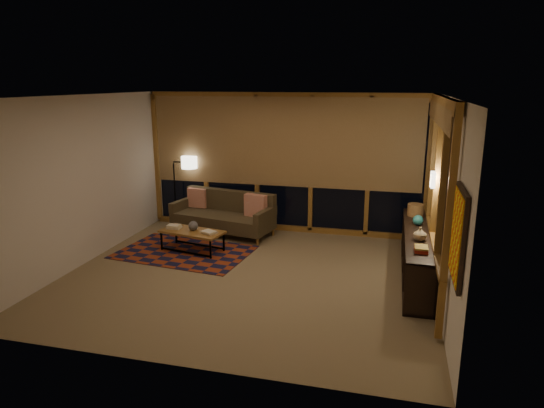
% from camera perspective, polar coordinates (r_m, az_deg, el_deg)
% --- Properties ---
extents(floor, '(5.50, 5.00, 0.01)m').
position_cam_1_polar(floor, '(7.53, -2.85, -8.44)').
color(floor, olive).
rests_on(floor, ground).
extents(ceiling, '(5.50, 5.00, 0.01)m').
position_cam_1_polar(ceiling, '(6.95, -3.13, 12.56)').
color(ceiling, beige).
rests_on(ceiling, walls).
extents(walls, '(5.51, 5.01, 2.70)m').
position_cam_1_polar(walls, '(7.12, -2.98, 1.63)').
color(walls, silver).
rests_on(walls, floor).
extents(window_wall_back, '(5.30, 0.16, 2.60)m').
position_cam_1_polar(window_wall_back, '(9.42, 1.39, 4.78)').
color(window_wall_back, olive).
rests_on(window_wall_back, walls).
extents(window_wall_right, '(0.16, 3.70, 2.60)m').
position_cam_1_polar(window_wall_right, '(7.42, 18.68, 1.42)').
color(window_wall_right, olive).
rests_on(window_wall_right, walls).
extents(wall_art, '(0.06, 0.74, 0.94)m').
position_cam_1_polar(wall_art, '(5.04, 21.00, -3.51)').
color(wall_art, red).
rests_on(wall_art, walls).
extents(wall_sconce, '(0.12, 0.18, 0.22)m').
position_cam_1_polar(wall_sconce, '(7.23, 18.41, 2.74)').
color(wall_sconce, '#F6EACF').
rests_on(wall_sconce, walls).
extents(sofa, '(2.08, 1.17, 0.80)m').
position_cam_1_polar(sofa, '(9.44, -5.84, -1.17)').
color(sofa, '#4A3B28').
rests_on(sofa, floor).
extents(pillow_left, '(0.40, 0.17, 0.39)m').
position_cam_1_polar(pillow_left, '(9.93, -8.76, 0.68)').
color(pillow_left, '#BA2700').
rests_on(pillow_left, sofa).
extents(pillow_right, '(0.46, 0.25, 0.44)m').
position_cam_1_polar(pillow_right, '(9.18, -1.94, -0.14)').
color(pillow_right, '#BA2700').
rests_on(pillow_right, sofa).
extents(area_rug, '(2.38, 1.72, 0.01)m').
position_cam_1_polar(area_rug, '(8.64, -10.27, -5.57)').
color(area_rug, maroon).
rests_on(area_rug, floor).
extents(coffee_table, '(1.19, 0.72, 0.37)m').
position_cam_1_polar(coffee_table, '(8.63, -9.33, -4.29)').
color(coffee_table, olive).
rests_on(coffee_table, floor).
extents(book_stack_a, '(0.24, 0.19, 0.07)m').
position_cam_1_polar(book_stack_a, '(8.75, -11.44, -2.62)').
color(book_stack_a, '#F0E9CB').
rests_on(book_stack_a, coffee_table).
extents(book_stack_b, '(0.33, 0.30, 0.05)m').
position_cam_1_polar(book_stack_b, '(8.37, -7.43, -3.29)').
color(book_stack_b, '#F0E9CB').
rests_on(book_stack_b, coffee_table).
extents(ceramic_pot, '(0.18, 0.18, 0.17)m').
position_cam_1_polar(ceramic_pot, '(8.57, -9.25, -2.52)').
color(ceramic_pot, black).
rests_on(ceramic_pot, coffee_table).
extents(floor_lamp, '(0.50, 0.35, 1.45)m').
position_cam_1_polar(floor_lamp, '(10.12, -11.36, 1.56)').
color(floor_lamp, black).
rests_on(floor_lamp, floor).
extents(bookshelf, '(0.40, 2.83, 0.71)m').
position_cam_1_polar(bookshelf, '(7.71, 16.66, -5.67)').
color(bookshelf, '#36241A').
rests_on(bookshelf, floor).
extents(basket, '(0.28, 0.28, 0.20)m').
position_cam_1_polar(basket, '(8.47, 16.53, -0.67)').
color(basket, '#9C7B48').
rests_on(basket, bookshelf).
extents(teal_bowl, '(0.18, 0.18, 0.16)m').
position_cam_1_polar(teal_bowl, '(7.92, 16.79, -1.84)').
color(teal_bowl, '#257778').
rests_on(teal_bowl, bookshelf).
extents(vase, '(0.23, 0.23, 0.20)m').
position_cam_1_polar(vase, '(7.19, 17.02, -3.36)').
color(vase, tan).
rests_on(vase, bookshelf).
extents(shelf_book_stack, '(0.22, 0.28, 0.07)m').
position_cam_1_polar(shelf_book_stack, '(6.75, 17.15, -5.07)').
color(shelf_book_stack, '#F0E9CB').
rests_on(shelf_book_stack, bookshelf).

